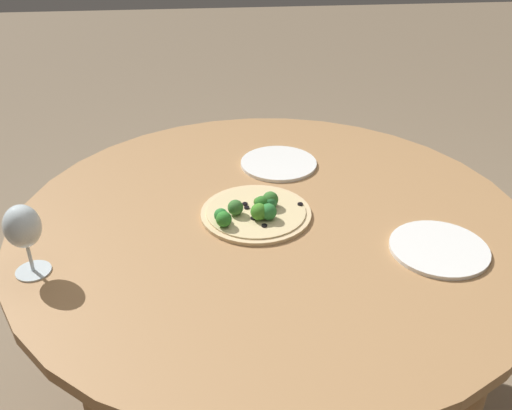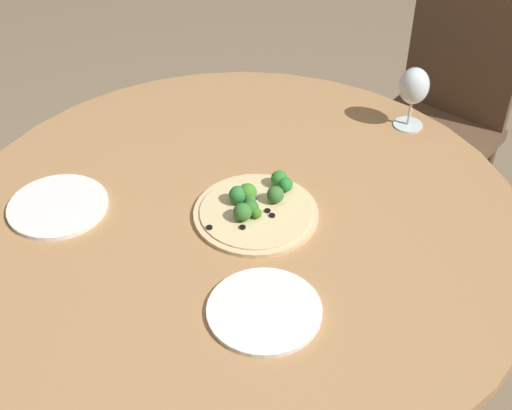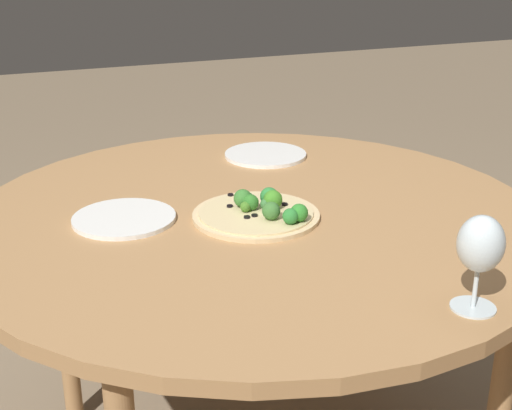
{
  "view_description": "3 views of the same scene",
  "coord_description": "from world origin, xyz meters",
  "px_view_note": "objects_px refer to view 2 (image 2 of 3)",
  "views": [
    {
      "loc": [
        -0.16,
        -1.22,
        1.53
      ],
      "look_at": [
        -0.04,
        0.01,
        0.78
      ],
      "focal_mm": 40.0,
      "sensor_mm": 36.0,
      "label": 1
    },
    {
      "loc": [
        0.42,
        1.14,
        1.8
      ],
      "look_at": [
        -0.04,
        0.01,
        0.78
      ],
      "focal_mm": 50.0,
      "sensor_mm": 36.0,
      "label": 2
    },
    {
      "loc": [
        -1.39,
        0.56,
        1.35
      ],
      "look_at": [
        -0.04,
        0.01,
        0.78
      ],
      "focal_mm": 50.0,
      "sensor_mm": 36.0,
      "label": 3
    }
  ],
  "objects_px": {
    "plate_near": "(58,206)",
    "plate_far": "(264,310)",
    "chair": "(439,113)",
    "pizza": "(256,208)",
    "wine_glass": "(414,88)"
  },
  "relations": [
    {
      "from": "plate_near",
      "to": "plate_far",
      "type": "distance_m",
      "value": 0.57
    },
    {
      "from": "chair",
      "to": "pizza",
      "type": "xyz_separation_m",
      "value": [
        0.86,
        0.5,
        0.25
      ]
    },
    {
      "from": "wine_glass",
      "to": "chair",
      "type": "bearing_deg",
      "value": -137.87
    },
    {
      "from": "chair",
      "to": "plate_near",
      "type": "height_order",
      "value": "chair"
    },
    {
      "from": "pizza",
      "to": "plate_near",
      "type": "distance_m",
      "value": 0.45
    },
    {
      "from": "chair",
      "to": "plate_far",
      "type": "height_order",
      "value": "chair"
    },
    {
      "from": "plate_near",
      "to": "plate_far",
      "type": "height_order",
      "value": "same"
    },
    {
      "from": "wine_glass",
      "to": "plate_far",
      "type": "distance_m",
      "value": 0.77
    },
    {
      "from": "wine_glass",
      "to": "plate_near",
      "type": "height_order",
      "value": "wine_glass"
    },
    {
      "from": "pizza",
      "to": "plate_far",
      "type": "bearing_deg",
      "value": 70.93
    },
    {
      "from": "wine_glass",
      "to": "plate_far",
      "type": "bearing_deg",
      "value": 37.32
    },
    {
      "from": "chair",
      "to": "pizza",
      "type": "bearing_deg",
      "value": -88.54
    },
    {
      "from": "pizza",
      "to": "wine_glass",
      "type": "height_order",
      "value": "wine_glass"
    },
    {
      "from": "pizza",
      "to": "wine_glass",
      "type": "xyz_separation_m",
      "value": [
        -0.51,
        -0.18,
        0.1
      ]
    },
    {
      "from": "wine_glass",
      "to": "plate_far",
      "type": "height_order",
      "value": "wine_glass"
    }
  ]
}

